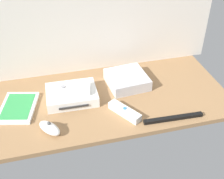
% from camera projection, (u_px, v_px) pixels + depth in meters
% --- Properties ---
extents(ground_plane, '(1.00, 0.48, 0.02)m').
position_uv_depth(ground_plane, '(112.00, 99.00, 1.27)').
color(ground_plane, '#936D47').
rests_on(ground_plane, ground).
extents(back_wall, '(1.10, 0.01, 0.64)m').
position_uv_depth(back_wall, '(98.00, 4.00, 1.26)').
color(back_wall, silver).
rests_on(back_wall, ground).
extents(game_console, '(0.21, 0.17, 0.04)m').
position_uv_depth(game_console, '(72.00, 95.00, 1.24)').
color(game_console, white).
rests_on(game_console, ground_plane).
extents(mini_computer, '(0.18, 0.18, 0.05)m').
position_uv_depth(mini_computer, '(127.00, 79.00, 1.32)').
color(mini_computer, silver).
rests_on(mini_computer, ground_plane).
extents(game_case, '(0.18, 0.22, 0.02)m').
position_uv_depth(game_case, '(18.00, 107.00, 1.19)').
color(game_case, white).
rests_on(game_case, ground_plane).
extents(remote_wand, '(0.11, 0.14, 0.03)m').
position_uv_depth(remote_wand, '(125.00, 111.00, 1.16)').
color(remote_wand, white).
rests_on(remote_wand, ground_plane).
extents(remote_nunchuk, '(0.10, 0.11, 0.05)m').
position_uv_depth(remote_nunchuk, '(50.00, 128.00, 1.08)').
color(remote_nunchuk, white).
rests_on(remote_nunchuk, ground_plane).
extents(remote_classic_pad, '(0.16, 0.11, 0.02)m').
position_uv_depth(remote_classic_pad, '(73.00, 89.00, 1.22)').
color(remote_classic_pad, white).
rests_on(remote_classic_pad, game_console).
extents(sensor_bar, '(0.24, 0.03, 0.01)m').
position_uv_depth(sensor_bar, '(173.00, 118.00, 1.14)').
color(sensor_bar, black).
rests_on(sensor_bar, ground_plane).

